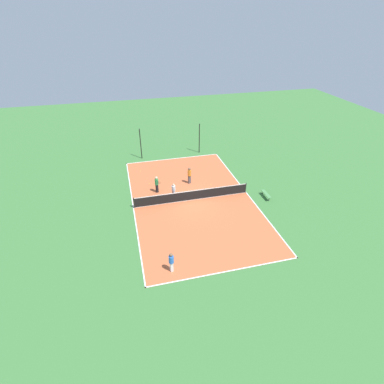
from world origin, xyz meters
The scene contains 13 objects.
ground_plane centered at (0.00, 0.00, 0.00)m, with size 80.00×80.00×0.00m, color #3D7538.
court_surface centered at (0.00, 0.00, 0.01)m, with size 11.48×19.56×0.02m.
tennis_net centered at (0.00, 0.00, 0.57)m, with size 11.28×0.10×1.08m.
bench centered at (7.20, -1.38, 0.39)m, with size 0.36×1.62×0.45m.
player_near_white centered at (-1.62, 0.96, 0.85)m, with size 0.51×0.51×1.48m.
player_center_orange centered at (0.54, 3.25, 1.08)m, with size 0.43×0.43×1.83m.
player_near_blue centered at (-3.69, -8.69, 0.94)m, with size 0.41×0.41×1.62m.
player_far_green centered at (-3.08, 2.26, 1.05)m, with size 0.63×0.99×1.78m.
tennis_ball_right_alley centered at (-4.27, 7.31, 0.06)m, with size 0.07×0.07×0.07m, color #CCE033.
tennis_ball_midcourt centered at (-3.67, 4.14, 0.06)m, with size 0.07×0.07×0.07m, color #CCE033.
tennis_ball_far_baseline centered at (2.68, 2.35, 0.06)m, with size 0.07×0.07×0.07m, color #CCE033.
fence_post_back_left centered at (-3.72, 10.86, 1.92)m, with size 0.12×0.12×3.84m.
fence_post_back_right centered at (3.72, 10.86, 1.92)m, with size 0.12×0.12×3.84m.
Camera 1 is at (-6.05, -23.85, 15.92)m, focal length 28.00 mm.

